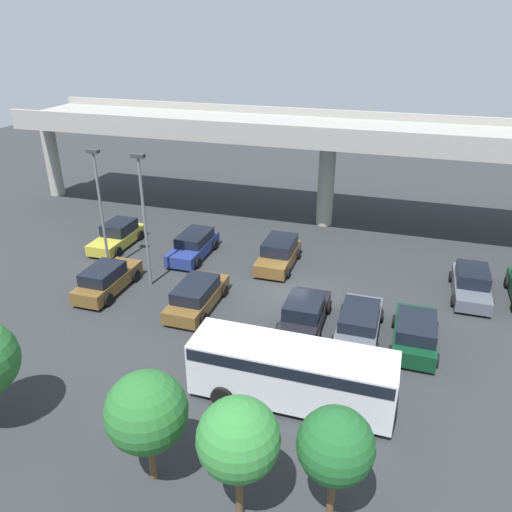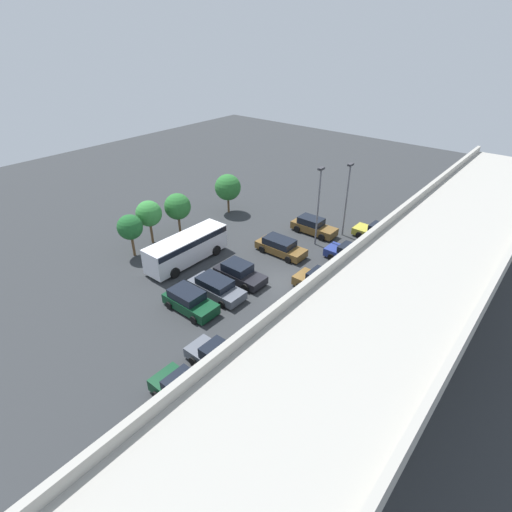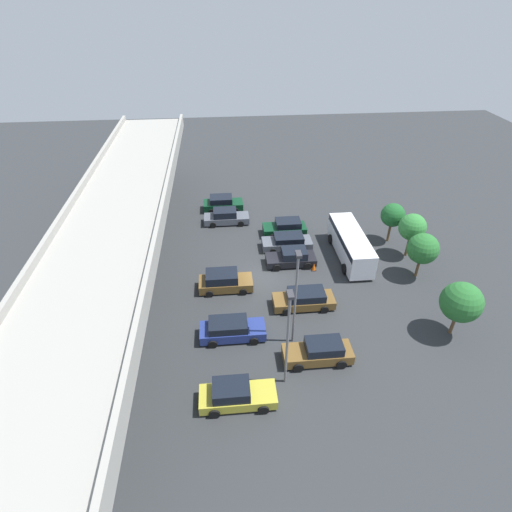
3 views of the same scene
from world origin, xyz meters
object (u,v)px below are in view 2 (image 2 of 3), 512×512
(parked_car_3, at_px, (280,247))
(tree_front_far_right, at_px, (130,227))
(parked_car_6, at_px, (216,287))
(parked_car_8, at_px, (221,360))
(parked_car_5, at_px, (239,273))
(traffic_cone, at_px, (232,264))
(parked_car_9, at_px, (186,392))
(lamp_post_near_aisle, at_px, (319,201))
(tree_front_right, at_px, (149,214))
(parked_car_2, at_px, (352,255))
(tree_front_left, at_px, (228,187))
(tree_front_centre, at_px, (178,207))
(parked_car_1, at_px, (313,226))
(lamp_post_mid_lot, at_px, (347,194))
(parked_car_7, at_px, (189,301))
(parked_car_0, at_px, (378,233))
(shuttle_bus, at_px, (187,247))
(parked_car_4, at_px, (323,283))

(parked_car_3, distance_m, tree_front_far_right, 13.71)
(parked_car_6, height_order, tree_front_far_right, tree_front_far_right)
(parked_car_8, bearing_deg, parked_car_5, -55.03)
(parked_car_5, distance_m, traffic_cone, 2.18)
(parked_car_9, distance_m, lamp_post_near_aisle, 21.47)
(tree_front_right, distance_m, traffic_cone, 9.69)
(parked_car_2, bearing_deg, parked_car_8, 89.49)
(parked_car_8, xyz_separation_m, tree_front_left, (-17.88, -15.94, 2.23))
(tree_front_centre, bearing_deg, tree_front_left, 176.80)
(parked_car_1, xyz_separation_m, lamp_post_mid_lot, (-1.56, 2.55, 3.61))
(parked_car_2, xyz_separation_m, tree_front_left, (-1.11, -16.09, 2.23))
(parked_car_7, bearing_deg, parked_car_5, 87.35)
(parked_car_6, distance_m, parked_car_9, 10.45)
(lamp_post_mid_lot, distance_m, tree_front_left, 13.28)
(parked_car_3, xyz_separation_m, tree_front_far_right, (8.88, -10.22, 2.16))
(parked_car_2, bearing_deg, lamp_post_near_aisle, -10.54)
(parked_car_5, relative_size, parked_car_7, 1.04)
(lamp_post_near_aisle, bearing_deg, parked_car_5, -9.13)
(parked_car_6, bearing_deg, tree_front_right, 168.11)
(parked_car_7, bearing_deg, parked_car_9, -43.55)
(parked_car_2, xyz_separation_m, tree_front_right, (9.00, -16.87, 2.33))
(parked_car_0, bearing_deg, shuttle_bus, 52.46)
(tree_front_right, bearing_deg, lamp_post_near_aisle, 128.08)
(parked_car_5, distance_m, parked_car_9, 12.74)
(tree_front_right, bearing_deg, parked_car_4, 101.17)
(parked_car_3, height_order, parked_car_5, parked_car_5)
(parked_car_4, relative_size, lamp_post_near_aisle, 0.58)
(parked_car_8, bearing_deg, tree_front_left, -48.29)
(parked_car_8, xyz_separation_m, tree_front_right, (-7.77, -16.72, 2.34))
(parked_car_3, distance_m, lamp_post_mid_lot, 8.39)
(lamp_post_near_aisle, relative_size, tree_front_left, 1.73)
(parked_car_8, xyz_separation_m, tree_front_far_right, (-5.09, -15.96, 2.15))
(parked_car_5, height_order, parked_car_9, parked_car_9)
(parked_car_2, distance_m, parked_car_4, 5.62)
(parked_car_2, bearing_deg, parked_car_0, -89.60)
(parked_car_9, xyz_separation_m, lamp_post_near_aisle, (-20.66, -4.48, 3.75))
(lamp_post_near_aisle, xyz_separation_m, tree_front_left, (-0.30, -11.74, -1.55))
(tree_front_far_right, bearing_deg, parked_car_7, 77.40)
(lamp_post_mid_lot, relative_size, tree_front_centre, 1.77)
(parked_car_8, xyz_separation_m, lamp_post_mid_lot, (-21.05, -3.12, 3.65))
(parked_car_4, xyz_separation_m, lamp_post_mid_lot, (-9.88, -3.60, 3.59))
(parked_car_3, height_order, lamp_post_near_aisle, lamp_post_near_aisle)
(lamp_post_mid_lot, xyz_separation_m, tree_front_right, (13.27, -13.60, -1.31))
(parked_car_9, distance_m, tree_front_far_right, 18.31)
(parked_car_9, bearing_deg, tree_front_centre, -40.19)
(parked_car_0, height_order, traffic_cone, parked_car_0)
(parked_car_6, xyz_separation_m, lamp_post_near_aisle, (-12.12, 1.55, 3.83))
(parked_car_8, relative_size, parked_car_9, 1.08)
(parked_car_1, height_order, shuttle_bus, shuttle_bus)
(parked_car_3, xyz_separation_m, parked_car_7, (11.11, -0.21, 0.03))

